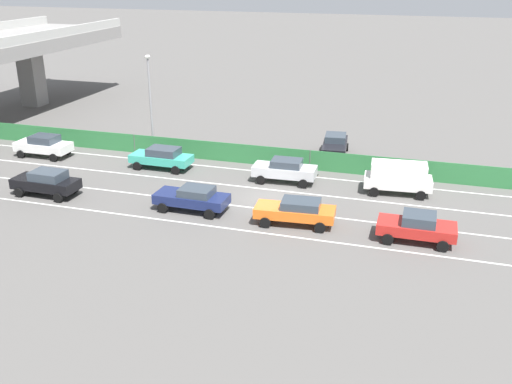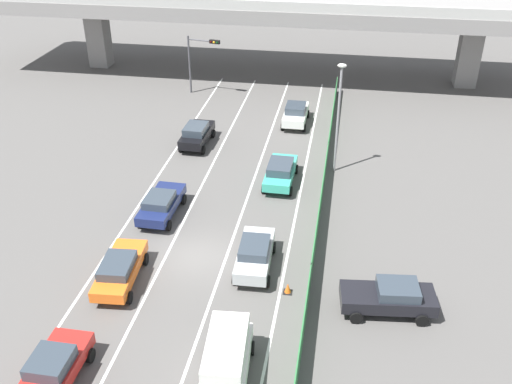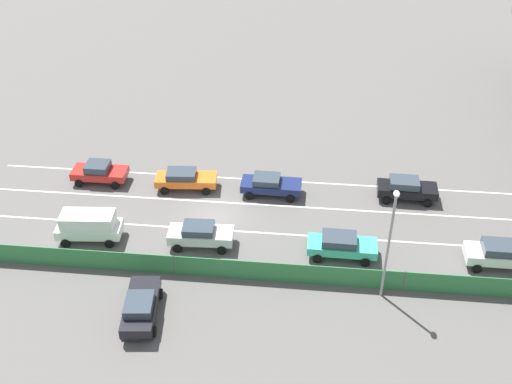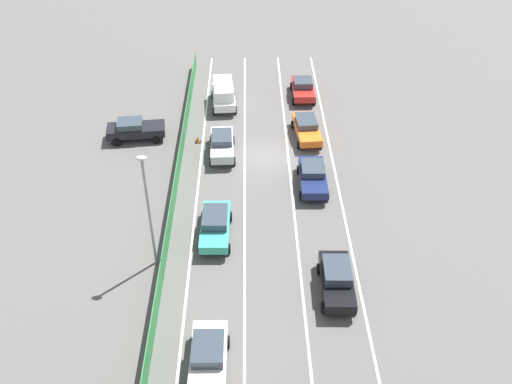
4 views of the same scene
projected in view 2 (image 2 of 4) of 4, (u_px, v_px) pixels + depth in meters
The scene contains 19 objects.
ground_plane at pixel (196, 257), 31.92m from camera, with size 300.00×300.00×0.00m, color #565451.
lane_line_left_edge at pixel (144, 197), 37.49m from camera, with size 0.14×47.39×0.01m, color silver.
lane_line_mid_left at pixel (193, 202), 37.01m from camera, with size 0.14×47.39×0.01m, color silver.
lane_line_mid_right at pixel (244, 206), 36.53m from camera, with size 0.14×47.39×0.01m, color silver.
lane_line_right_edge at pixel (296, 211), 36.05m from camera, with size 0.14×47.39×0.01m, color silver.
elevated_overpass at pixel (276, 8), 55.27m from camera, with size 58.21×10.42×8.38m.
green_fence at pixel (321, 203), 35.45m from camera, with size 0.10×43.49×1.51m.
car_sedan_silver at pixel (255, 254), 30.61m from camera, with size 2.08×4.46×1.67m.
car_sedan_black at pixel (197, 134), 43.89m from camera, with size 2.04×4.46×1.71m.
car_van_white at pixel (226, 358), 23.90m from camera, with size 2.35×4.53×2.11m.
car_hatchback_white at pixel (296, 113), 47.37m from camera, with size 2.02×4.44×1.73m.
car_sedan_red at pixel (53, 369), 23.76m from camera, with size 2.06×4.25×1.63m.
car_sedan_navy at pixel (161, 204), 35.16m from camera, with size 2.10×4.59×1.55m.
car_taxi_teal at pixel (280, 171), 38.68m from camera, with size 2.06×4.61×1.63m.
car_taxi_orange at pixel (120, 269), 29.57m from camera, with size 2.26×4.80×1.54m.
parked_sedan_dark at pixel (390, 297), 27.64m from camera, with size 4.72×2.44×1.65m.
traffic_light at pixel (199, 54), 52.00m from camera, with size 3.16×0.89×5.37m.
street_lamp at pixel (339, 109), 38.37m from camera, with size 0.60×0.36×7.80m.
traffic_cone at pixel (288, 288), 29.18m from camera, with size 0.47×0.47×0.56m.
Camera 2 is at (7.60, -24.81, 19.24)m, focal length 40.20 mm.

